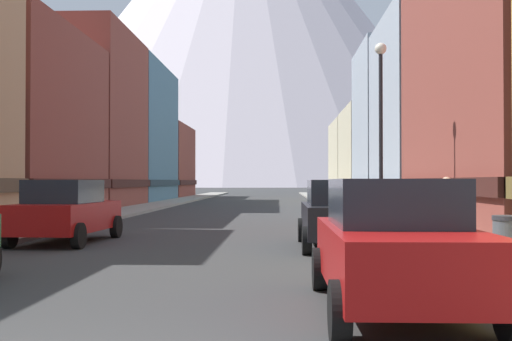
{
  "coord_description": "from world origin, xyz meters",
  "views": [
    {
      "loc": [
        2.23,
        -4.73,
        1.75
      ],
      "look_at": [
        0.75,
        35.4,
        2.42
      ],
      "focal_mm": 44.48,
      "sensor_mm": 36.0,
      "label": 1
    }
  ],
  "objects_px": {
    "trash_bin_right": "(509,243)",
    "streetlamp_right": "(381,108)",
    "car_left_1": "(67,211)",
    "car_right_0": "(395,244)",
    "pedestrian_0": "(447,215)",
    "car_right_1": "(339,214)"
  },
  "relations": [
    {
      "from": "car_right_0",
      "to": "pedestrian_0",
      "type": "bearing_deg",
      "value": 70.07
    },
    {
      "from": "car_right_1",
      "to": "trash_bin_right",
      "type": "relative_size",
      "value": 4.49
    },
    {
      "from": "car_left_1",
      "to": "pedestrian_0",
      "type": "bearing_deg",
      "value": -13.21
    },
    {
      "from": "trash_bin_right",
      "to": "streetlamp_right",
      "type": "relative_size",
      "value": 0.17
    },
    {
      "from": "trash_bin_right",
      "to": "pedestrian_0",
      "type": "relative_size",
      "value": 0.58
    },
    {
      "from": "car_left_1",
      "to": "trash_bin_right",
      "type": "bearing_deg",
      "value": -31.51
    },
    {
      "from": "car_left_1",
      "to": "car_right_1",
      "type": "relative_size",
      "value": 1.01
    },
    {
      "from": "car_right_1",
      "to": "streetlamp_right",
      "type": "bearing_deg",
      "value": 62.23
    },
    {
      "from": "pedestrian_0",
      "to": "streetlamp_right",
      "type": "height_order",
      "value": "streetlamp_right"
    },
    {
      "from": "trash_bin_right",
      "to": "streetlamp_right",
      "type": "height_order",
      "value": "streetlamp_right"
    },
    {
      "from": "streetlamp_right",
      "to": "car_left_1",
      "type": "bearing_deg",
      "value": -168.84
    },
    {
      "from": "pedestrian_0",
      "to": "streetlamp_right",
      "type": "xyz_separation_m",
      "value": [
        -0.9,
        4.17,
        3.05
      ]
    },
    {
      "from": "car_right_1",
      "to": "trash_bin_right",
      "type": "height_order",
      "value": "car_right_1"
    },
    {
      "from": "trash_bin_right",
      "to": "streetlamp_right",
      "type": "xyz_separation_m",
      "value": [
        -1.0,
        8.03,
        3.34
      ]
    },
    {
      "from": "car_right_0",
      "to": "trash_bin_right",
      "type": "distance_m",
      "value": 3.87
    },
    {
      "from": "car_left_1",
      "to": "streetlamp_right",
      "type": "height_order",
      "value": "streetlamp_right"
    },
    {
      "from": "trash_bin_right",
      "to": "streetlamp_right",
      "type": "distance_m",
      "value": 8.75
    },
    {
      "from": "trash_bin_right",
      "to": "pedestrian_0",
      "type": "xyz_separation_m",
      "value": [
        -0.1,
        3.86,
        0.29
      ]
    },
    {
      "from": "car_right_1",
      "to": "pedestrian_0",
      "type": "relative_size",
      "value": 2.59
    },
    {
      "from": "pedestrian_0",
      "to": "streetlamp_right",
      "type": "distance_m",
      "value": 5.24
    },
    {
      "from": "car_right_0",
      "to": "pedestrian_0",
      "type": "height_order",
      "value": "pedestrian_0"
    },
    {
      "from": "trash_bin_right",
      "to": "streetlamp_right",
      "type": "bearing_deg",
      "value": 97.1
    }
  ]
}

